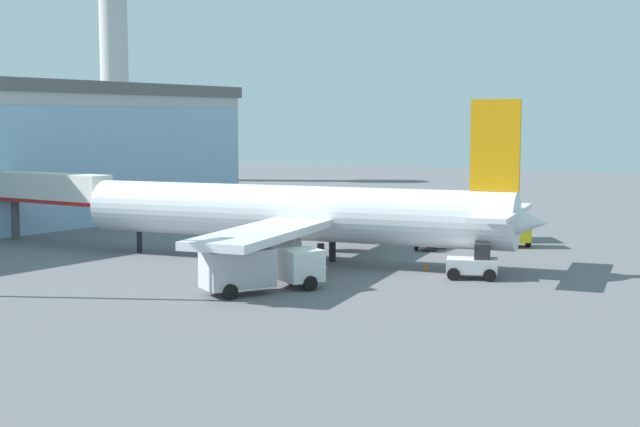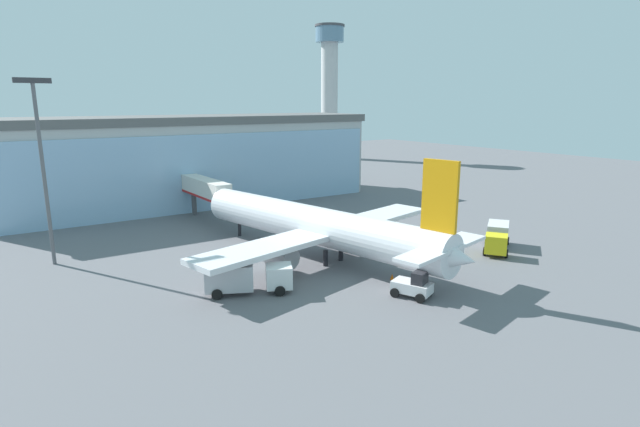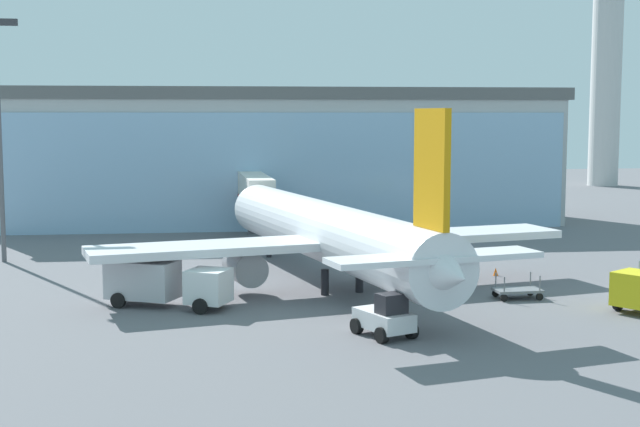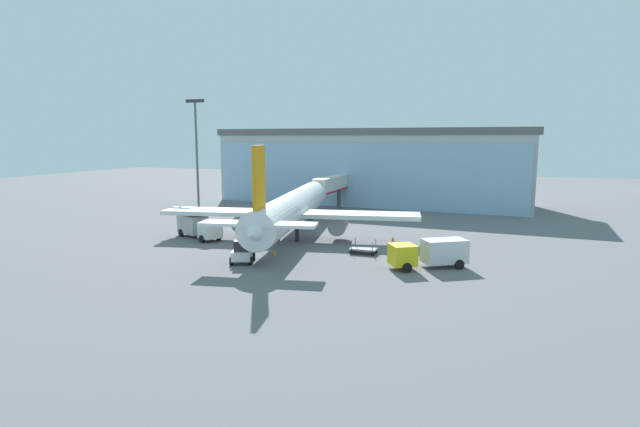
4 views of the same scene
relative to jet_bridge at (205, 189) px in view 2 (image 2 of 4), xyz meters
name	(u,v)px [view 2 (image 2 of 4)]	position (x,y,z in m)	size (l,w,h in m)	color
ground	(352,267)	(3.53, -26.90, -4.39)	(240.00, 240.00, 0.00)	slate
terminal_building	(192,160)	(3.52, 12.92, 2.50)	(58.59, 17.54, 13.78)	#B4B4B4
jet_bridge	(205,189)	(0.00, 0.00, 0.00)	(2.29, 11.90, 5.77)	silver
control_tower	(329,82)	(60.23, 51.96, 16.76)	(8.16, 8.16, 36.33)	#B8B8B8
apron_light_mast	(42,157)	(-20.05, -8.45, 6.43)	(3.20, 0.40, 18.17)	#59595E
airplane	(319,227)	(2.51, -22.83, -0.91)	(31.11, 35.06, 11.43)	silver
catering_truck	(246,277)	(-8.09, -26.78, -2.92)	(7.48, 5.35, 2.65)	silver
fuel_truck	(497,236)	(20.46, -31.57, -2.92)	(7.34, 5.79, 2.65)	yellow
baggage_cart	(427,249)	(13.06, -28.11, -3.89)	(2.82, 1.63, 1.50)	slate
pushback_tug	(413,286)	(2.86, -35.78, -3.41)	(3.09, 3.63, 2.30)	silver
safety_cone_nose	(392,277)	(4.36, -31.73, -4.11)	(0.36, 0.36, 0.55)	orange
safety_cone_wingtip	(388,234)	(14.61, -20.46, -4.11)	(0.36, 0.36, 0.55)	orange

